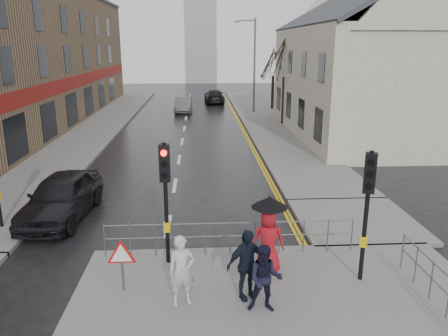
{
  "coord_description": "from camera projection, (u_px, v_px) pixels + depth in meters",
  "views": [
    {
      "loc": [
        1.12,
        -10.83,
        5.96
      ],
      "look_at": [
        1.93,
        3.38,
        1.93
      ],
      "focal_mm": 35.0,
      "sensor_mm": 36.0,
      "label": 1
    }
  ],
  "objects": [
    {
      "name": "pedestrian_a",
      "position": [
        182.0,
        271.0,
        9.97
      ],
      "size": [
        0.68,
        0.52,
        1.68
      ],
      "primitive_type": "imported",
      "rotation": [
        0.0,
        0.0,
        0.2
      ],
      "color": "#B9B8B4",
      "rests_on": "near_pavement"
    },
    {
      "name": "car_mid",
      "position": [
        184.0,
        104.0,
        39.8
      ],
      "size": [
        1.58,
        4.22,
        1.38
      ],
      "primitive_type": "imported",
      "rotation": [
        0.0,
        0.0,
        -0.03
      ],
      "color": "#515357",
      "rests_on": "ground"
    },
    {
      "name": "pedestrian_b",
      "position": [
        265.0,
        279.0,
        9.71
      ],
      "size": [
        0.85,
        0.7,
        1.59
      ],
      "primitive_type": "imported",
      "rotation": [
        0.0,
        0.0,
        -0.14
      ],
      "color": "black",
      "rests_on": "near_pavement"
    },
    {
      "name": "street_lamp",
      "position": [
        253.0,
        60.0,
        37.9
      ],
      "size": [
        1.83,
        0.25,
        8.0
      ],
      "color": "#595B5E",
      "rests_on": "right_pavement"
    },
    {
      "name": "warning_sign",
      "position": [
        121.0,
        257.0,
        10.48
      ],
      "size": [
        0.8,
        0.07,
        1.35
      ],
      "color": "#595B5E",
      "rests_on": "near_pavement"
    },
    {
      "name": "pavement_bridge_right",
      "position": [
        355.0,
        220.0,
        15.19
      ],
      "size": [
        4.0,
        4.2,
        0.14
      ],
      "primitive_type": "cube",
      "color": "#605E5B",
      "rests_on": "ground"
    },
    {
      "name": "pedestrian_d",
      "position": [
        246.0,
        264.0,
        10.2
      ],
      "size": [
        1.1,
        0.8,
        1.74
      ],
      "primitive_type": "imported",
      "rotation": [
        0.0,
        0.0,
        0.42
      ],
      "color": "black",
      "rests_on": "near_pavement"
    },
    {
      "name": "church_tower",
      "position": [
        200.0,
        25.0,
        69.15
      ],
      "size": [
        5.0,
        5.0,
        18.0
      ],
      "primitive_type": "cube",
      "color": "#999CA1",
      "rests_on": "ground"
    },
    {
      "name": "tree_near",
      "position": [
        285.0,
        56.0,
        32.11
      ],
      "size": [
        2.4,
        2.4,
        6.58
      ],
      "color": "black",
      "rests_on": "right_pavement"
    },
    {
      "name": "car_parked",
      "position": [
        61.0,
        197.0,
        15.39
      ],
      "size": [
        2.27,
        4.82,
        1.59
      ],
      "primitive_type": "imported",
      "rotation": [
        0.0,
        0.0,
        -0.09
      ],
      "color": "black",
      "rests_on": "ground"
    },
    {
      "name": "guard_railing_front",
      "position": [
        230.0,
        231.0,
        12.42
      ],
      "size": [
        7.14,
        0.04,
        1.0
      ],
      "color": "#595B5E",
      "rests_on": "near_pavement"
    },
    {
      "name": "right_pavement",
      "position": [
        264.0,
        118.0,
        36.32
      ],
      "size": [
        4.0,
        40.0,
        0.14
      ],
      "primitive_type": "cube",
      "color": "#605E5B",
      "rests_on": "ground"
    },
    {
      "name": "traffic_signal_near_left",
      "position": [
        165.0,
        183.0,
        11.5
      ],
      "size": [
        0.28,
        0.27,
        3.4
      ],
      "color": "black",
      "rests_on": "near_pavement"
    },
    {
      "name": "building_right_cream",
      "position": [
        364.0,
        63.0,
        28.61
      ],
      "size": [
        9.0,
        16.4,
        10.1
      ],
      "color": "beige",
      "rests_on": "ground"
    },
    {
      "name": "left_pavement",
      "position": [
        101.0,
        124.0,
        33.69
      ],
      "size": [
        4.0,
        44.0,
        0.14
      ],
      "primitive_type": "cube",
      "color": "#605E5B",
      "rests_on": "ground"
    },
    {
      "name": "traffic_signal_near_right",
      "position": [
        368.0,
        194.0,
        10.62
      ],
      "size": [
        0.34,
        0.33,
        3.4
      ],
      "color": "black",
      "rests_on": "near_pavement"
    },
    {
      "name": "ground",
      "position": [
        161.0,
        270.0,
        11.97
      ],
      "size": [
        120.0,
        120.0,
        0.0
      ],
      "primitive_type": "plane",
      "color": "black",
      "rests_on": "ground"
    },
    {
      "name": "pedestrian_with_umbrella",
      "position": [
        269.0,
        232.0,
        11.35
      ],
      "size": [
        0.96,
        0.96,
        2.09
      ],
      "color": "#A8131E",
      "rests_on": "near_pavement"
    },
    {
      "name": "building_left_terrace",
      "position": [
        14.0,
        59.0,
        31.08
      ],
      "size": [
        8.0,
        42.0,
        10.0
      ],
      "primitive_type": "cube",
      "color": "#83644B",
      "rests_on": "ground"
    },
    {
      "name": "tree_far",
      "position": [
        273.0,
        62.0,
        40.01
      ],
      "size": [
        2.4,
        2.4,
        5.64
      ],
      "color": "black",
      "rests_on": "right_pavement"
    },
    {
      "name": "car_far",
      "position": [
        214.0,
        96.0,
        46.0
      ],
      "size": [
        2.12,
        4.89,
        1.4
      ],
      "primitive_type": "imported",
      "rotation": [
        0.0,
        0.0,
        3.17
      ],
      "color": "black",
      "rests_on": "ground"
    }
  ]
}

